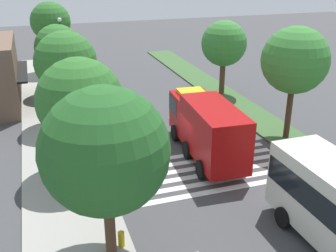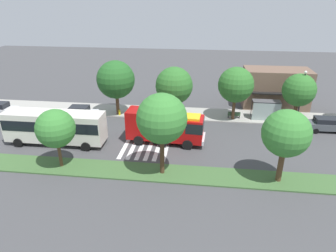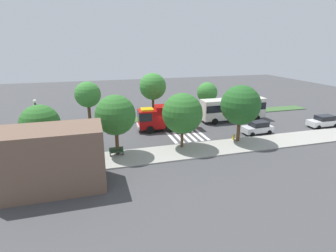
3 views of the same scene
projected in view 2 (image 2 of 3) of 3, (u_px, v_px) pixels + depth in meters
ground_plane at (170, 139)px, 33.97m from camera, size 120.00×120.00×0.00m
sidewalk at (176, 113)px, 41.16m from camera, size 60.00×4.58×0.14m
median_strip at (161, 173)px, 27.44m from camera, size 60.00×3.00×0.14m
crosswalk at (149, 138)px, 34.23m from camera, size 4.95×10.21×0.01m
fire_truck at (166, 126)px, 32.42m from camera, size 8.67×3.15×3.67m
parked_car_mid at (81, 113)px, 39.00m from camera, size 4.38×2.31×1.79m
parked_car_east at (327, 124)px, 35.62m from camera, size 4.63×2.06×1.71m
transit_bus at (55, 125)px, 32.12m from camera, size 10.84×2.87×3.67m
bus_stop_shelter at (266, 107)px, 38.20m from camera, size 3.50×1.40×2.46m
bench_near_shelter at (234, 115)px, 39.20m from camera, size 1.60×0.50×0.90m
street_lamp at (302, 93)px, 36.28m from camera, size 0.36×0.36×6.73m
storefront_building at (275, 88)px, 42.66m from camera, size 9.09×5.35×5.53m
sidewalk_tree_far_west at (116, 80)px, 38.89m from camera, size 4.99×4.99×7.27m
sidewalk_tree_west at (174, 86)px, 38.26m from camera, size 4.82×4.82×6.65m
sidewalk_tree_center at (236, 85)px, 37.25m from camera, size 4.48×4.48×6.85m
sidewalk_tree_east at (299, 90)px, 36.56m from camera, size 4.04×4.04×6.23m
median_tree_far_west at (56, 129)px, 26.88m from camera, size 3.56×3.56×5.70m
median_tree_west at (162, 119)px, 25.21m from camera, size 4.38×4.38×7.58m
median_tree_center at (286, 134)px, 24.40m from camera, size 4.00×4.00×6.59m
fire_hydrant at (119, 113)px, 40.20m from camera, size 0.28×0.28×0.70m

